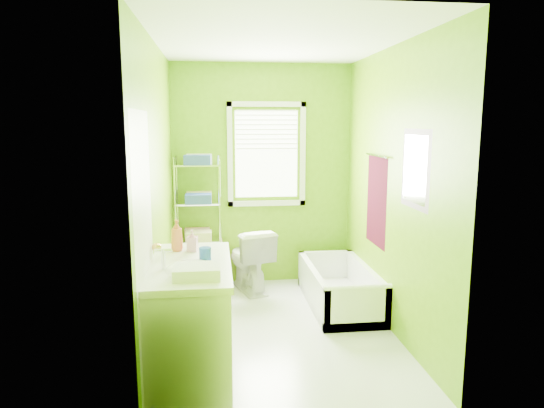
{
  "coord_description": "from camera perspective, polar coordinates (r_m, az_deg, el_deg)",
  "views": [
    {
      "loc": [
        -0.56,
        -4.25,
        1.91
      ],
      "look_at": [
        -0.02,
        0.25,
        1.16
      ],
      "focal_mm": 32.0,
      "sensor_mm": 36.0,
      "label": 1
    }
  ],
  "objects": [
    {
      "name": "door",
      "position": [
        3.41,
        -14.67,
        -6.35
      ],
      "size": [
        0.09,
        0.8,
        2.0
      ],
      "color": "white",
      "rests_on": "ground"
    },
    {
      "name": "bathtub",
      "position": [
        5.25,
        7.99,
        -10.34
      ],
      "size": [
        0.64,
        1.38,
        0.44
      ],
      "color": "white",
      "rests_on": "ground"
    },
    {
      "name": "ground",
      "position": [
        4.7,
        0.68,
        -14.56
      ],
      "size": [
        2.9,
        2.9,
        0.0
      ],
      "primitive_type": "plane",
      "color": "silver",
      "rests_on": "ground"
    },
    {
      "name": "wire_shelf_unit",
      "position": [
        5.62,
        -8.49,
        -0.47
      ],
      "size": [
        0.53,
        0.42,
        1.56
      ],
      "color": "silver",
      "rests_on": "ground"
    },
    {
      "name": "vanity",
      "position": [
        3.79,
        -9.52,
        -12.93
      ],
      "size": [
        0.61,
        1.19,
        1.15
      ],
      "color": "white",
      "rests_on": "ground"
    },
    {
      "name": "toilet",
      "position": [
        5.61,
        -2.68,
        -6.47
      ],
      "size": [
        0.6,
        0.81,
        0.74
      ],
      "primitive_type": "imported",
      "rotation": [
        0.0,
        0.0,
        3.42
      ],
      "color": "white",
      "rests_on": "ground"
    },
    {
      "name": "right_wall_decor",
      "position": [
        4.56,
        13.76,
        1.74
      ],
      "size": [
        0.04,
        1.48,
        1.17
      ],
      "color": "#3D0716",
      "rests_on": "ground"
    },
    {
      "name": "window",
      "position": [
        5.72,
        -0.64,
        6.49
      ],
      "size": [
        0.92,
        0.05,
        1.22
      ],
      "color": "white",
      "rests_on": "ground"
    },
    {
      "name": "room_envelope",
      "position": [
        4.3,
        0.72,
        4.6
      ],
      "size": [
        2.14,
        2.94,
        2.62
      ],
      "color": "#5E9207",
      "rests_on": "ground"
    }
  ]
}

